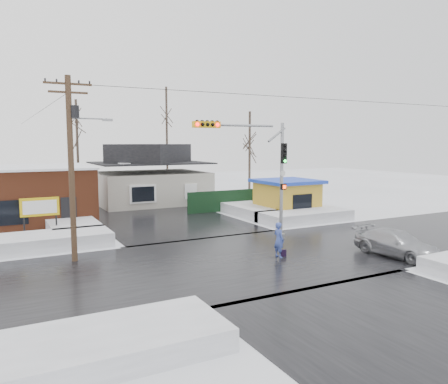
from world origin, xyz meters
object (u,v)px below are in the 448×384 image
traffic_signal (260,165)px  pedestrian (279,240)px  marquee_sign (40,208)px  car (396,244)px  kiosk (287,197)px  utility_pole (72,158)px

traffic_signal → pedestrian: traffic_signal is taller
marquee_sign → car: bearing=-38.9°
kiosk → utility_pole: bearing=-159.6°
kiosk → pedestrian: size_ratio=2.55×
traffic_signal → kiosk: 10.43m
utility_pole → kiosk: bearing=20.4°
traffic_signal → car: (4.38, -6.22, -3.88)m
traffic_signal → kiosk: bearing=44.8°
traffic_signal → kiosk: (7.07, 7.03, -3.08)m
traffic_signal → car: bearing=-54.9°
pedestrian → utility_pole: bearing=60.0°
kiosk → pedestrian: bearing=-127.6°
traffic_signal → pedestrian: bearing=-107.3°
traffic_signal → car: traffic_signal is taller
kiosk → marquee_sign: bearing=-178.4°
traffic_signal → marquee_sign: traffic_signal is taller
utility_pole → traffic_signal: bearing=-2.9°
traffic_signal → car: 8.53m
utility_pole → kiosk: (17.43, 6.49, -3.65)m
marquee_sign → utility_pole: bearing=-79.9°
traffic_signal → marquee_sign: 13.42m
marquee_sign → pedestrian: size_ratio=1.41×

